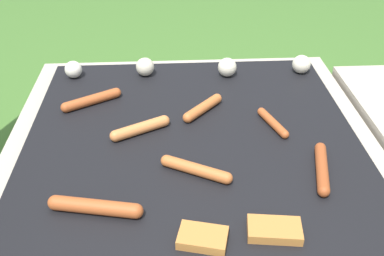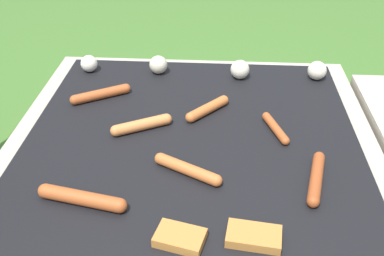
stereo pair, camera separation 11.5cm
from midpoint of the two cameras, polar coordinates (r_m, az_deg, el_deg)
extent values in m
plane|color=#3D6628|center=(1.44, 2.36, -14.59)|extent=(14.00, 14.00, 0.00)
cube|color=#A89E8C|center=(1.30, 2.57, -8.78)|extent=(0.97, 0.97, 0.40)
cube|color=black|center=(1.17, 2.82, -1.27)|extent=(0.85, 0.85, 0.02)
cylinder|color=#A34C23|center=(0.97, -10.51, -8.88)|extent=(0.17, 0.07, 0.03)
sphere|color=#A34C23|center=(1.00, -15.02, -7.85)|extent=(0.03, 0.03, 0.03)
sphere|color=#A34C23|center=(0.94, -5.67, -9.93)|extent=(0.03, 0.03, 0.03)
cylinder|color=#A34C23|center=(1.33, -9.09, 4.21)|extent=(0.15, 0.10, 0.03)
sphere|color=#A34C23|center=(1.35, -5.99, 4.95)|extent=(0.03, 0.03, 0.03)
sphere|color=#A34C23|center=(1.32, -12.28, 3.42)|extent=(0.03, 0.03, 0.03)
cylinder|color=#B7602D|center=(1.25, 4.64, 2.39)|extent=(0.11, 0.12, 0.03)
sphere|color=#B7602D|center=(1.29, 6.61, 3.45)|extent=(0.03, 0.03, 0.03)
sphere|color=#B7602D|center=(1.21, 2.54, 1.27)|extent=(0.03, 0.03, 0.03)
cylinder|color=#93421E|center=(1.06, 18.57, -6.17)|extent=(0.06, 0.16, 0.03)
sphere|color=#93421E|center=(1.12, 18.71, -3.66)|extent=(0.03, 0.03, 0.03)
sphere|color=#93421E|center=(1.00, 18.41, -8.98)|extent=(0.03, 0.03, 0.03)
cylinder|color=#C6753D|center=(1.18, -3.64, 0.32)|extent=(0.14, 0.09, 0.03)
sphere|color=#C6753D|center=(1.16, -6.86, -0.45)|extent=(0.03, 0.03, 0.03)
sphere|color=#C6753D|center=(1.20, -0.53, 1.06)|extent=(0.03, 0.03, 0.03)
cylinder|color=#A34C23|center=(1.20, 13.27, -0.09)|extent=(0.06, 0.12, 0.02)
sphere|color=#A34C23|center=(1.24, 12.04, 1.40)|extent=(0.02, 0.02, 0.02)
sphere|color=#A34C23|center=(1.16, 14.59, -1.69)|extent=(0.02, 0.02, 0.02)
cylinder|color=#B7602D|center=(1.03, 2.64, -5.37)|extent=(0.15, 0.10, 0.03)
sphere|color=#B7602D|center=(1.06, -0.93, -4.02)|extent=(0.03, 0.03, 0.03)
sphere|color=#B7602D|center=(1.00, 6.42, -6.77)|extent=(0.03, 0.03, 0.03)
cube|color=#B27033|center=(0.90, 11.60, -13.49)|extent=(0.11, 0.07, 0.02)
cube|color=#B27033|center=(0.88, 2.31, -13.91)|extent=(0.11, 0.08, 0.02)
sphere|color=silver|center=(1.49, -10.79, 7.99)|extent=(0.05, 0.05, 0.05)
sphere|color=beige|center=(1.45, -2.02, 7.98)|extent=(0.06, 0.06, 0.06)
sphere|color=beige|center=(1.44, 8.42, 7.31)|extent=(0.06, 0.06, 0.06)
sphere|color=beige|center=(1.49, 17.78, 6.91)|extent=(0.06, 0.06, 0.06)
camera|label=1|loc=(0.06, -87.14, 1.92)|focal=42.00mm
camera|label=2|loc=(0.06, 92.86, -1.92)|focal=42.00mm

